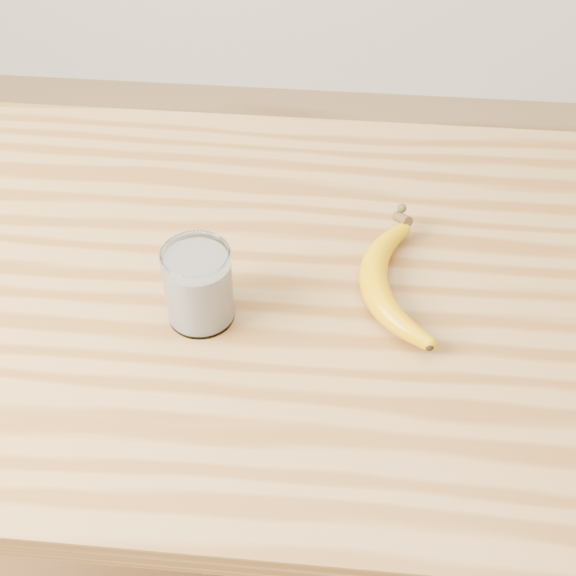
{
  "coord_description": "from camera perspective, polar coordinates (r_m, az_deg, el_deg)",
  "views": [
    {
      "loc": [
        0.2,
        -0.77,
        1.65
      ],
      "look_at": [
        0.13,
        -0.04,
        0.93
      ],
      "focal_mm": 50.0,
      "sensor_mm": 36.0,
      "label": 1
    }
  ],
  "objects": [
    {
      "name": "banana",
      "position": [
        1.05,
        6.07,
        0.33
      ],
      "size": [
        0.16,
        0.33,
        0.04
      ],
      "primitive_type": null,
      "rotation": [
        0.0,
        0.0,
        0.13
      ],
      "color": "#C68B00",
      "rests_on": "table"
    },
    {
      "name": "table",
      "position": [
        1.19,
        -6.04,
        -3.6
      ],
      "size": [
        1.2,
        0.8,
        0.9
      ],
      "color": "olive",
      "rests_on": "ground"
    },
    {
      "name": "smoothie_glass",
      "position": [
        1.0,
        -6.37,
        0.11
      ],
      "size": [
        0.09,
        0.09,
        0.11
      ],
      "color": "white",
      "rests_on": "table"
    }
  ]
}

